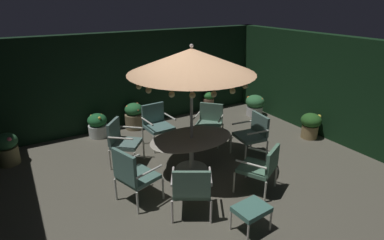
# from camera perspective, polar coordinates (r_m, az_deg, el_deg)

# --- Properties ---
(ground_plane) EXTENTS (7.91, 6.86, 0.02)m
(ground_plane) POSITION_cam_1_polar(r_m,az_deg,el_deg) (6.40, 0.92, -9.73)
(ground_plane) COLOR #545144
(hedge_backdrop_rear) EXTENTS (7.91, 0.30, 2.49)m
(hedge_backdrop_rear) POSITION_cam_1_polar(r_m,az_deg,el_deg) (8.70, -10.38, 7.40)
(hedge_backdrop_rear) COLOR black
(hedge_backdrop_rear) RESTS_ON ground_plane
(hedge_backdrop_right) EXTENTS (0.30, 6.86, 2.49)m
(hedge_backdrop_right) POSITION_cam_1_polar(r_m,az_deg,el_deg) (8.39, 23.90, 5.38)
(hedge_backdrop_right) COLOR black
(hedge_backdrop_right) RESTS_ON ground_plane
(patio_dining_table) EXTENTS (1.72, 1.14, 0.71)m
(patio_dining_table) POSITION_cam_1_polar(r_m,az_deg,el_deg) (6.27, -0.08, -4.51)
(patio_dining_table) COLOR beige
(patio_dining_table) RESTS_ON ground_plane
(patio_umbrella) EXTENTS (2.35, 2.35, 2.53)m
(patio_umbrella) POSITION_cam_1_polar(r_m,az_deg,el_deg) (5.74, -0.09, 10.63)
(patio_umbrella) COLOR silver
(patio_umbrella) RESTS_ON ground_plane
(patio_chair_north) EXTENTS (0.76, 0.77, 1.02)m
(patio_chair_north) POSITION_cam_1_polar(r_m,az_deg,el_deg) (5.38, -10.66, -9.49)
(patio_chair_north) COLOR silver
(patio_chair_north) RESTS_ON ground_plane
(patio_chair_northeast) EXTENTS (0.84, 0.83, 0.92)m
(patio_chair_northeast) POSITION_cam_1_polar(r_m,az_deg,el_deg) (5.01, -0.08, -12.11)
(patio_chair_northeast) COLOR silver
(patio_chair_northeast) RESTS_ON ground_plane
(patio_chair_east) EXTENTS (0.82, 0.82, 0.89)m
(patio_chair_east) POSITION_cam_1_polar(r_m,az_deg,el_deg) (5.75, 12.53, -8.10)
(patio_chair_east) COLOR beige
(patio_chair_east) RESTS_ON ground_plane
(patio_chair_southeast) EXTENTS (0.64, 0.69, 0.96)m
(patio_chair_southeast) POSITION_cam_1_polar(r_m,az_deg,el_deg) (6.92, 11.05, -2.19)
(patio_chair_southeast) COLOR silver
(patio_chair_southeast) RESTS_ON ground_plane
(patio_chair_south) EXTENTS (0.82, 0.83, 0.91)m
(patio_chair_south) POSITION_cam_1_polar(r_m,az_deg,el_deg) (7.57, 3.20, -0.06)
(patio_chair_south) COLOR beige
(patio_chair_south) RESTS_ON ground_plane
(patio_chair_southwest) EXTENTS (0.66, 0.66, 0.97)m
(patio_chair_southwest) POSITION_cam_1_polar(r_m,az_deg,el_deg) (7.43, -6.42, -0.41)
(patio_chair_southwest) COLOR silver
(patio_chair_southwest) RESTS_ON ground_plane
(patio_chair_west) EXTENTS (0.81, 0.81, 0.97)m
(patio_chair_west) POSITION_cam_1_polar(r_m,az_deg,el_deg) (6.63, -12.65, -3.42)
(patio_chair_west) COLOR beige
(patio_chair_west) RESTS_ON ground_plane
(ottoman_footrest) EXTENTS (0.54, 0.44, 0.42)m
(ottoman_footrest) POSITION_cam_1_polar(r_m,az_deg,el_deg) (4.92, 10.75, -15.75)
(ottoman_footrest) COLOR beige
(ottoman_footrest) RESTS_ON ground_plane
(potted_plant_left_far) EXTENTS (0.47, 0.47, 0.60)m
(potted_plant_left_far) POSITION_cam_1_polar(r_m,az_deg,el_deg) (8.22, -16.74, -0.90)
(potted_plant_left_far) COLOR silver
(potted_plant_left_far) RESTS_ON ground_plane
(potted_plant_right_far) EXTENTS (0.48, 0.48, 0.69)m
(potted_plant_right_far) POSITION_cam_1_polar(r_m,az_deg,el_deg) (7.63, -30.62, -4.39)
(potted_plant_right_far) COLOR olive
(potted_plant_right_far) RESTS_ON ground_plane
(potted_plant_back_left) EXTENTS (0.55, 0.55, 0.62)m
(potted_plant_back_left) POSITION_cam_1_polar(r_m,az_deg,el_deg) (9.50, 11.33, 2.75)
(potted_plant_back_left) COLOR silver
(potted_plant_back_left) RESTS_ON ground_plane
(potted_plant_front_corner) EXTENTS (0.34, 0.34, 0.61)m
(potted_plant_front_corner) POSITION_cam_1_polar(r_m,az_deg,el_deg) (9.64, 2.99, 3.28)
(potted_plant_front_corner) COLOR #8E644E
(potted_plant_front_corner) RESTS_ON ground_plane
(potted_plant_back_center) EXTENTS (0.50, 0.50, 0.70)m
(potted_plant_back_center) POSITION_cam_1_polar(r_m,az_deg,el_deg) (8.51, -10.45, 0.74)
(potted_plant_back_center) COLOR #7A694C
(potted_plant_back_center) RESTS_ON ground_plane
(potted_plant_right_near) EXTENTS (0.50, 0.50, 0.64)m
(potted_plant_right_near) POSITION_cam_1_polar(r_m,az_deg,el_deg) (8.33, 20.72, -0.75)
(potted_plant_right_near) COLOR olive
(potted_plant_right_near) RESTS_ON ground_plane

